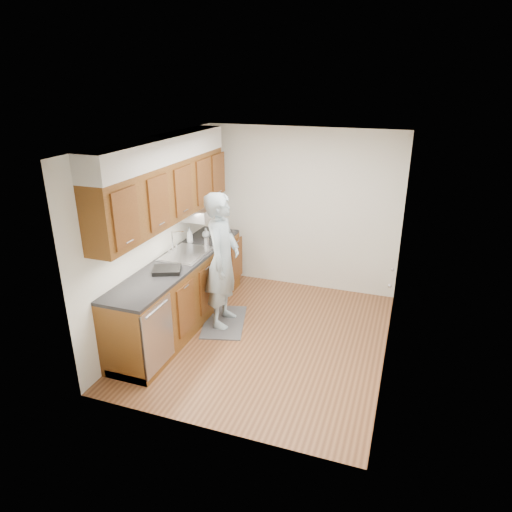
{
  "coord_description": "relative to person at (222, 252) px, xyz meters",
  "views": [
    {
      "loc": [
        1.58,
        -4.89,
        3.18
      ],
      "look_at": [
        -0.22,
        0.25,
        1.02
      ],
      "focal_mm": 32.0,
      "sensor_mm": 36.0,
      "label": 1
    }
  ],
  "objects": [
    {
      "name": "floor",
      "position": [
        0.66,
        -0.18,
        -1.05
      ],
      "size": [
        3.5,
        3.5,
        0.0
      ],
      "primitive_type": "plane",
      "color": "brown",
      "rests_on": "ground"
    },
    {
      "name": "wall_back",
      "position": [
        0.66,
        1.57,
        0.2
      ],
      "size": [
        3.0,
        0.02,
        2.5
      ],
      "primitive_type": "cube",
      "color": "silver",
      "rests_on": "floor"
    },
    {
      "name": "wall_right",
      "position": [
        2.16,
        -0.18,
        0.2
      ],
      "size": [
        0.02,
        3.5,
        2.5
      ],
      "primitive_type": "cube",
      "color": "silver",
      "rests_on": "floor"
    },
    {
      "name": "person",
      "position": [
        0.0,
        0.0,
        0.0
      ],
      "size": [
        0.55,
        0.77,
        2.06
      ],
      "primitive_type": "imported",
      "rotation": [
        0.0,
        0.0,
        1.66
      ],
      "color": "#91A6B1",
      "rests_on": "floor_mat"
    },
    {
      "name": "soap_bottle_c",
      "position": [
        -0.57,
        0.71,
        -0.03
      ],
      "size": [
        0.17,
        0.17,
        0.16
      ],
      "primitive_type": "imported",
      "rotation": [
        0.0,
        0.0,
        0.69
      ],
      "color": "#B5BDC5",
      "rests_on": "counter"
    },
    {
      "name": "soap_bottle_a",
      "position": [
        -0.69,
        0.44,
        0.01
      ],
      "size": [
        0.1,
        0.1,
        0.24
      ],
      "primitive_type": "imported",
      "rotation": [
        0.0,
        0.0,
        0.09
      ],
      "color": "#B5BDC5",
      "rests_on": "counter"
    },
    {
      "name": "ceiling",
      "position": [
        0.66,
        -0.18,
        1.45
      ],
      "size": [
        3.5,
        3.5,
        0.0
      ],
      "primitive_type": "plane",
      "rotation": [
        3.14,
        0.0,
        0.0
      ],
      "color": "white",
      "rests_on": "wall_left"
    },
    {
      "name": "dish_rack",
      "position": [
        -0.48,
        -0.6,
        -0.08
      ],
      "size": [
        0.42,
        0.39,
        0.05
      ],
      "primitive_type": "cube",
      "rotation": [
        0.0,
        0.0,
        0.41
      ],
      "color": "black",
      "rests_on": "counter"
    },
    {
      "name": "soap_bottle_b",
      "position": [
        -0.43,
        0.74,
        -0.0
      ],
      "size": [
        0.14,
        0.14,
        0.21
      ],
      "primitive_type": "imported",
      "rotation": [
        0.0,
        0.0,
        -0.78
      ],
      "color": "#B5BDC5",
      "rests_on": "counter"
    },
    {
      "name": "counter",
      "position": [
        -0.54,
        -0.18,
        -0.56
      ],
      "size": [
        0.64,
        2.8,
        1.3
      ],
      "color": "brown",
      "rests_on": "floor"
    },
    {
      "name": "upper_cabinets",
      "position": [
        -0.67,
        -0.14,
        0.9
      ],
      "size": [
        0.47,
        2.8,
        1.21
      ],
      "color": "brown",
      "rests_on": "wall_left"
    },
    {
      "name": "steel_can",
      "position": [
        -0.4,
        0.38,
        -0.04
      ],
      "size": [
        0.09,
        0.09,
        0.13
      ],
      "primitive_type": "cylinder",
      "rotation": [
        0.0,
        0.0,
        -0.27
      ],
      "color": "#A5A5AA",
      "rests_on": "counter"
    },
    {
      "name": "wall_left",
      "position": [
        -0.84,
        -0.18,
        0.2
      ],
      "size": [
        0.02,
        3.5,
        2.5
      ],
      "primitive_type": "cube",
      "color": "silver",
      "rests_on": "floor"
    },
    {
      "name": "floor_mat",
      "position": [
        0.0,
        0.0,
        -1.04
      ],
      "size": [
        0.77,
        1.03,
        0.02
      ],
      "primitive_type": "cube",
      "rotation": [
        0.0,
        0.0,
        0.27
      ],
      "color": "#5D5D60",
      "rests_on": "floor"
    },
    {
      "name": "closet_door",
      "position": [
        2.15,
        0.12,
        -0.02
      ],
      "size": [
        0.02,
        1.22,
        2.05
      ],
      "primitive_type": "cube",
      "color": "white",
      "rests_on": "wall_right"
    }
  ]
}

